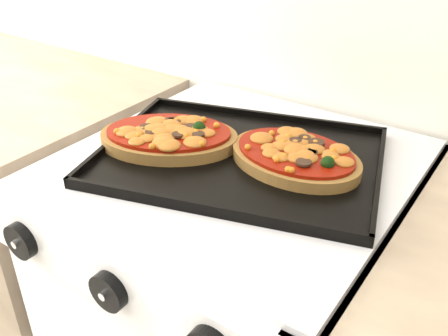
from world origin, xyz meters
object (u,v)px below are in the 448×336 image
Objects in this scene: stove at (235,335)px; pizza_right at (295,155)px; baking_tray at (240,155)px; pizza_left at (169,135)px.

pizza_right is at bearing 17.25° from stove.
baking_tray reaches higher than stove.
pizza_left reaches higher than baking_tray.
pizza_left is 0.24m from pizza_right.
stove is at bearing 138.11° from baking_tray.
pizza_left is (-0.13, -0.04, 0.02)m from baking_tray.
stove is 3.55× the size of pizza_left.
pizza_right is (0.10, 0.03, 0.48)m from stove.
pizza_right reaches higher than stove.
baking_tray is (0.00, -0.00, 0.47)m from stove.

